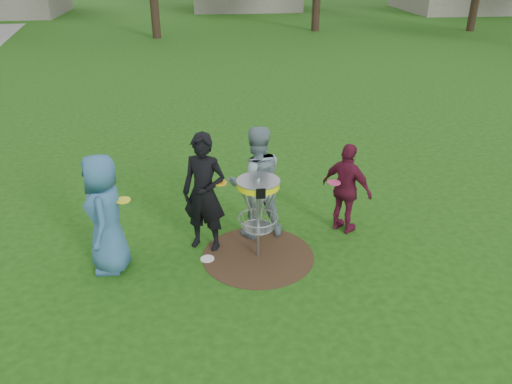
{
  "coord_description": "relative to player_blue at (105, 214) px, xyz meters",
  "views": [
    {
      "loc": [
        -0.78,
        -6.68,
        4.48
      ],
      "look_at": [
        0.0,
        0.3,
        1.0
      ],
      "focal_mm": 35.0,
      "sensor_mm": 36.0,
      "label": 1
    }
  ],
  "objects": [
    {
      "name": "ground",
      "position": [
        2.27,
        0.05,
        -0.93
      ],
      "size": [
        100.0,
        100.0,
        0.0
      ],
      "primitive_type": "plane",
      "color": "#19470F",
      "rests_on": "ground"
    },
    {
      "name": "dirt_patch",
      "position": [
        2.27,
        0.05,
        -0.93
      ],
      "size": [
        1.8,
        1.8,
        0.01
      ],
      "primitive_type": "cylinder",
      "color": "#47331E",
      "rests_on": "ground"
    },
    {
      "name": "player_blue",
      "position": [
        0.0,
        0.0,
        0.0
      ],
      "size": [
        0.63,
        0.94,
        1.87
      ],
      "primitive_type": "imported",
      "rotation": [
        0.0,
        0.0,
        -1.53
      ],
      "color": "#34658F",
      "rests_on": "ground"
    },
    {
      "name": "player_black",
      "position": [
        1.46,
        0.44,
        0.05
      ],
      "size": [
        0.84,
        0.72,
        1.97
      ],
      "primitive_type": "imported",
      "rotation": [
        0.0,
        0.0,
        -0.41
      ],
      "color": "black",
      "rests_on": "ground"
    },
    {
      "name": "player_grey",
      "position": [
        2.32,
        0.76,
        0.04
      ],
      "size": [
        1.05,
        0.88,
        1.94
      ],
      "primitive_type": "imported",
      "rotation": [
        0.0,
        0.0,
        3.3
      ],
      "color": "gray",
      "rests_on": "ground"
    },
    {
      "name": "player_maroon",
      "position": [
        3.85,
        0.7,
        -0.13
      ],
      "size": [
        0.92,
        0.96,
        1.6
      ],
      "primitive_type": "imported",
      "rotation": [
        0.0,
        0.0,
        2.31
      ],
      "color": "maroon",
      "rests_on": "ground"
    },
    {
      "name": "disc_on_grass",
      "position": [
        1.46,
        0.04,
        -0.92
      ],
      "size": [
        0.22,
        0.22,
        0.02
      ],
      "primitive_type": "cylinder",
      "color": "white",
      "rests_on": "ground"
    },
    {
      "name": "disc_golf_basket",
      "position": [
        2.27,
        0.05,
        0.09
      ],
      "size": [
        0.66,
        0.67,
        1.38
      ],
      "color": "#9EA0A5",
      "rests_on": "ground"
    },
    {
      "name": "held_discs",
      "position": [
        1.97,
        0.35,
        0.2
      ],
      "size": [
        3.54,
        0.81,
        0.24
      ],
      "color": "#FBF41B",
      "rests_on": "ground"
    }
  ]
}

